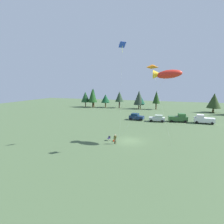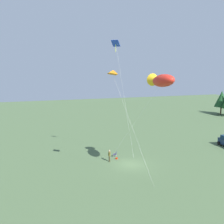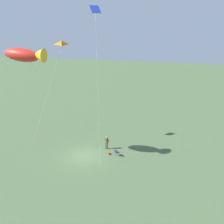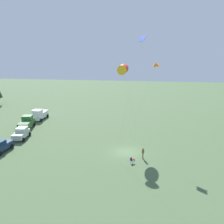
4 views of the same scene
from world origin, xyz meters
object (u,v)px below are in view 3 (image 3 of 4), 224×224
at_px(folding_chair, 117,152).
at_px(backpack_on_grass, 109,153).
at_px(person_kite_flyer, 107,142).
at_px(kite_large_fish, 26,55).
at_px(kite_diamond_blue, 95,15).
at_px(kite_delta_orange, 61,43).

bearing_deg(folding_chair, backpack_on_grass, 103.86).
bearing_deg(person_kite_flyer, kite_large_fish, 111.25).
height_order(backpack_on_grass, kite_large_fish, kite_large_fish).
height_order(person_kite_flyer, folding_chair, person_kite_flyer).
bearing_deg(kite_diamond_blue, person_kite_flyer, -144.30).
relative_size(backpack_on_grass, kite_diamond_blue, 0.02).
bearing_deg(kite_large_fish, person_kite_flyer, -154.85).
xyz_separation_m(backpack_on_grass, kite_diamond_blue, (1.66, -0.66, 16.07)).
relative_size(folding_chair, kite_large_fish, 0.06).
xyz_separation_m(person_kite_flyer, folding_chair, (-1.68, 1.51, -0.53)).
relative_size(folding_chair, kite_diamond_blue, 0.05).
xyz_separation_m(kite_diamond_blue, kite_delta_orange, (5.15, -2.13, -3.16)).
bearing_deg(kite_large_fish, backpack_on_grass, -164.59).
height_order(folding_chair, kite_delta_orange, kite_delta_orange).
height_order(folding_chair, kite_diamond_blue, kite_diamond_blue).
distance_m(kite_large_fish, kite_diamond_blue, 8.65).
xyz_separation_m(person_kite_flyer, kite_delta_orange, (6.11, -1.44, 11.99)).
distance_m(person_kite_flyer, backpack_on_grass, 1.77).
xyz_separation_m(person_kite_flyer, kite_large_fish, (7.96, 3.74, 11.07)).
bearing_deg(kite_diamond_blue, backpack_on_grass, 158.30).
xyz_separation_m(backpack_on_grass, kite_large_fish, (8.65, 2.39, 11.98)).
bearing_deg(person_kite_flyer, kite_delta_orange, 72.87).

